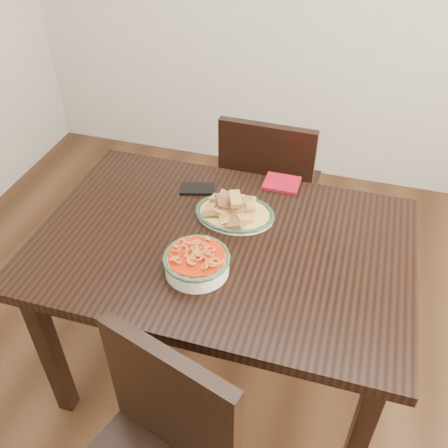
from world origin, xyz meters
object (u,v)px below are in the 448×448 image
(fish_plate, at_px, (235,206))
(smartphone, at_px, (198,189))
(chair_far, at_px, (269,188))
(dining_table, at_px, (222,260))
(noodle_bowl, at_px, (197,261))

(fish_plate, relative_size, smartphone, 2.08)
(chair_far, height_order, fish_plate, chair_far)
(dining_table, xyz_separation_m, chair_far, (0.02, 0.69, -0.16))
(dining_table, relative_size, chair_far, 1.45)
(noodle_bowl, bearing_deg, dining_table, 76.89)
(fish_plate, distance_m, smartphone, 0.22)
(fish_plate, xyz_separation_m, noodle_bowl, (-0.04, -0.30, -0.00))
(fish_plate, distance_m, noodle_bowl, 0.30)
(chair_far, height_order, noodle_bowl, chair_far)
(chair_far, distance_m, fish_plate, 0.62)
(chair_far, bearing_deg, noodle_bowl, 87.07)
(chair_far, bearing_deg, dining_table, 89.20)
(dining_table, bearing_deg, fish_plate, 88.35)
(chair_far, height_order, smartphone, chair_far)
(dining_table, relative_size, fish_plate, 4.56)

